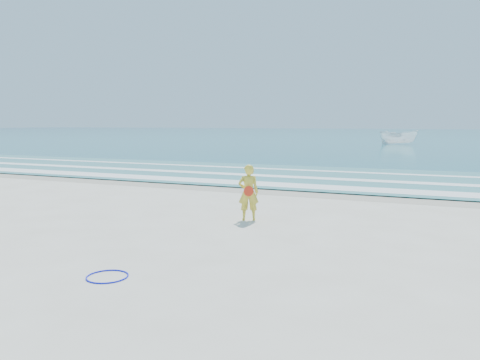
% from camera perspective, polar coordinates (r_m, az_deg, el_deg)
% --- Properties ---
extents(ground, '(400.00, 400.00, 0.00)m').
position_cam_1_polar(ground, '(10.16, -12.41, -7.96)').
color(ground, silver).
rests_on(ground, ground).
extents(wet_sand, '(400.00, 2.40, 0.00)m').
position_cam_1_polar(wet_sand, '(18.09, 4.50, -1.28)').
color(wet_sand, '#B2A893').
rests_on(wet_sand, ground).
extents(ocean, '(400.00, 190.00, 0.04)m').
position_cam_1_polar(ocean, '(113.11, 20.59, 5.23)').
color(ocean, '#19727F').
rests_on(ocean, ground).
extents(shallow, '(400.00, 10.00, 0.01)m').
position_cam_1_polar(shallow, '(22.83, 8.58, 0.49)').
color(shallow, '#59B7AD').
rests_on(shallow, ocean).
extents(foam_near, '(400.00, 1.40, 0.01)m').
position_cam_1_polar(foam_near, '(19.30, 5.75, -0.62)').
color(foam_near, white).
rests_on(foam_near, shallow).
extents(foam_mid, '(400.00, 0.90, 0.01)m').
position_cam_1_polar(foam_mid, '(22.06, 8.05, 0.30)').
color(foam_mid, white).
rests_on(foam_mid, shallow).
extents(foam_far, '(400.00, 0.60, 0.01)m').
position_cam_1_polar(foam_far, '(25.24, 10.04, 1.10)').
color(foam_far, white).
rests_on(foam_far, shallow).
extents(hoop, '(0.93, 0.93, 0.03)m').
position_cam_1_polar(hoop, '(8.37, -15.87, -11.24)').
color(hoop, '#0C15DF').
rests_on(hoop, ground).
extents(boat, '(4.48, 1.73, 1.72)m').
position_cam_1_polar(boat, '(59.42, 18.77, 4.98)').
color(boat, white).
rests_on(boat, ocean).
extents(woman, '(0.65, 0.55, 1.50)m').
position_cam_1_polar(woman, '(12.46, 1.04, -1.52)').
color(woman, yellow).
rests_on(woman, ground).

